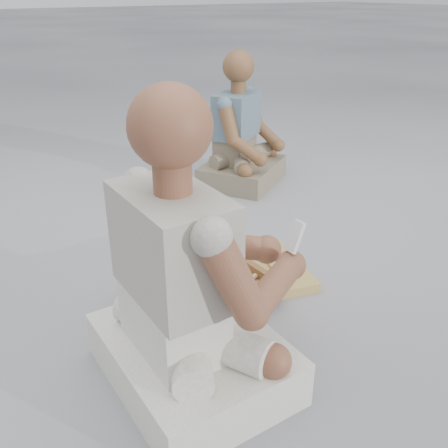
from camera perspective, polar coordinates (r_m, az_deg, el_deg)
ground at (r=2.11m, az=3.93°, el=-8.10°), size 60.00×60.00×0.00m
carved_panel at (r=2.19m, az=1.13°, el=-5.96°), size 0.71×0.55×0.04m
tool_tray at (r=2.03m, az=-2.47°, el=-7.42°), size 0.54×0.45×0.07m
chisel_0 at (r=2.01m, az=-0.76°, el=-7.11°), size 0.12×0.20×0.02m
chisel_1 at (r=2.01m, az=-1.27°, el=-7.47°), size 0.13×0.20×0.02m
chisel_2 at (r=1.99m, az=-2.85°, el=-7.79°), size 0.22×0.05×0.02m
chisel_3 at (r=2.18m, az=-1.55°, el=-4.26°), size 0.09×0.21×0.02m
chisel_4 at (r=2.05m, az=2.71°, el=-6.56°), size 0.21×0.09×0.02m
chisel_5 at (r=2.08m, az=0.44°, el=-6.08°), size 0.19×0.14×0.02m
chisel_6 at (r=2.03m, az=-0.77°, el=-6.72°), size 0.14×0.19×0.02m
chisel_7 at (r=2.07m, az=-1.35°, el=-6.29°), size 0.21×0.11×0.02m
chisel_8 at (r=1.96m, az=-0.64°, el=-8.42°), size 0.22×0.04×0.02m
chisel_9 at (r=1.98m, az=-1.67°, el=-7.61°), size 0.10×0.21×0.02m
wood_chip_0 at (r=2.12m, az=-0.62°, el=-7.76°), size 0.02×0.02×0.00m
wood_chip_1 at (r=2.20m, az=-6.91°, el=-6.65°), size 0.02×0.02×0.00m
wood_chip_2 at (r=2.48m, az=-0.02°, el=-2.43°), size 0.02×0.02×0.00m
wood_chip_3 at (r=2.18m, az=-1.32°, el=-6.68°), size 0.02×0.02×0.00m
wood_chip_4 at (r=1.97m, az=2.65°, el=-10.80°), size 0.02×0.02×0.00m
wood_chip_5 at (r=1.98m, az=-11.57°, el=-11.19°), size 0.02×0.02×0.00m
wood_chip_6 at (r=2.31m, az=1.91°, el=-4.77°), size 0.02×0.02×0.00m
wood_chip_7 at (r=1.97m, az=-10.47°, el=-11.15°), size 0.02×0.02×0.00m
wood_chip_8 at (r=2.09m, az=-11.47°, el=-8.96°), size 0.02×0.02×0.00m
wood_chip_9 at (r=1.90m, az=-8.09°, el=-12.71°), size 0.02×0.02×0.00m
wood_chip_10 at (r=1.98m, az=-3.61°, el=-10.62°), size 0.02×0.02×0.00m
wood_chip_11 at (r=2.25m, az=-8.86°, el=-6.04°), size 0.02×0.02×0.00m
wood_chip_12 at (r=2.11m, az=-0.03°, el=-7.96°), size 0.02×0.02×0.00m
wood_chip_13 at (r=2.40m, az=-2.36°, el=-3.44°), size 0.02×0.02×0.00m
wood_chip_14 at (r=2.49m, az=-0.05°, el=-2.39°), size 0.02×0.02×0.00m
craftsman at (r=1.53m, az=-4.00°, el=-8.01°), size 0.64×0.62×0.96m
companion at (r=3.21m, az=1.97°, el=9.46°), size 0.67×0.64×0.83m
mobile_phone at (r=1.60m, az=8.13°, el=-1.41°), size 0.05×0.04×0.10m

